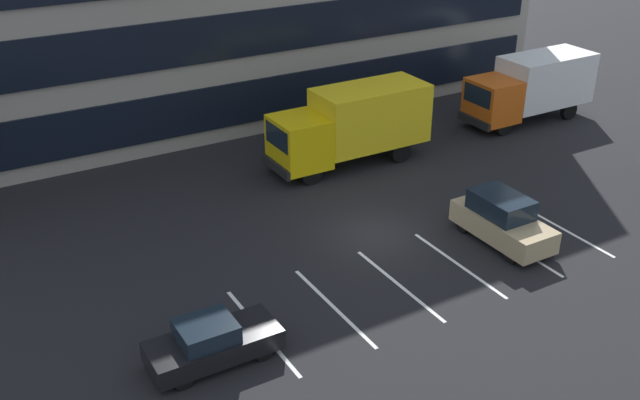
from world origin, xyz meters
name	(u,v)px	position (x,y,z in m)	size (l,w,h in m)	color
ground_plane	(376,234)	(0.00, 0.00, 0.00)	(120.00, 120.00, 0.00)	black
lot_markings	(429,274)	(0.00, -3.56, 0.00)	(14.14, 5.40, 0.01)	silver
box_truck_yellow_all	(352,123)	(3.06, 6.66, 2.12)	(8.14, 2.70, 3.77)	yellow
box_truck_orange	(532,85)	(15.04, 6.71, 2.05)	(7.86, 2.60, 3.64)	#D85914
suv_tan	(502,220)	(4.03, -2.99, 0.96)	(1.86, 4.38, 1.98)	tan
sedan_black	(212,342)	(-8.97, -4.14, 0.70)	(4.16, 1.74, 1.49)	black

